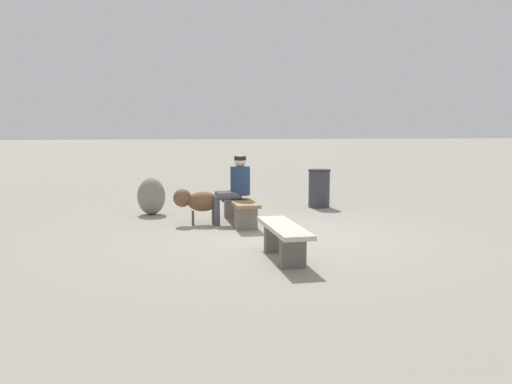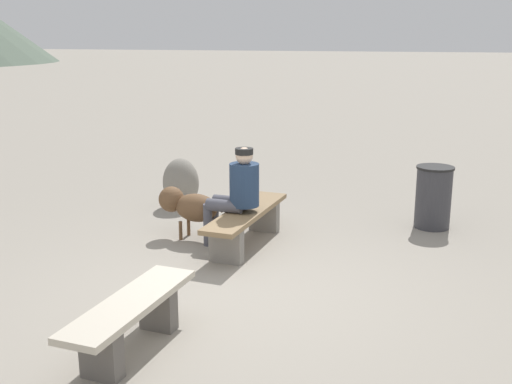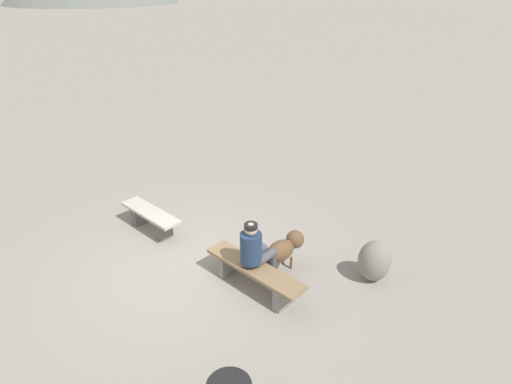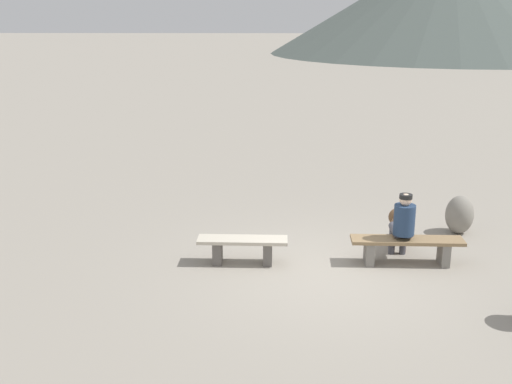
% 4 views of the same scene
% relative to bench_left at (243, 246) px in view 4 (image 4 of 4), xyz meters
% --- Properties ---
extents(ground, '(210.00, 210.00, 0.06)m').
position_rel_bench_left_xyz_m(ground, '(1.43, -0.37, -0.33)').
color(ground, gray).
extents(bench_left, '(1.52, 0.43, 0.45)m').
position_rel_bench_left_xyz_m(bench_left, '(0.00, 0.00, 0.00)').
color(bench_left, '#605B56').
rests_on(bench_left, ground).
extents(bench_right, '(1.88, 0.45, 0.45)m').
position_rel_bench_left_xyz_m(bench_right, '(2.76, 0.03, 0.01)').
color(bench_right, gray).
rests_on(bench_right, ground).
extents(seated_person, '(0.36, 0.67, 1.23)m').
position_rel_bench_left_xyz_m(seated_person, '(2.69, 0.12, 0.41)').
color(seated_person, navy).
rests_on(seated_person, ground).
extents(dog, '(0.41, 0.91, 0.65)m').
position_rel_bench_left_xyz_m(dog, '(2.77, 0.81, 0.13)').
color(dog, brown).
rests_on(dog, ground).
extents(boulder, '(0.73, 0.74, 0.74)m').
position_rel_bench_left_xyz_m(boulder, '(4.08, 1.56, 0.06)').
color(boulder, gray).
rests_on(boulder, ground).
extents(distant_peak_1, '(33.35, 33.35, 9.83)m').
position_rel_bench_left_xyz_m(distant_peak_1, '(17.52, 52.01, 4.61)').
color(distant_peak_1, '#4C5651').
rests_on(distant_peak_1, ground).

